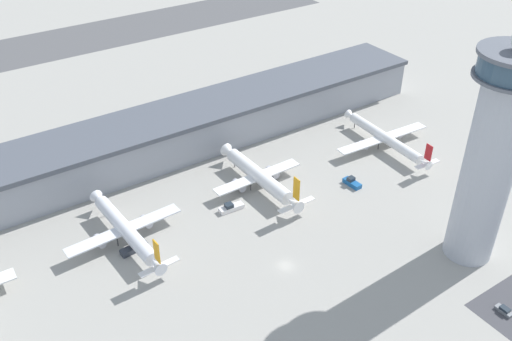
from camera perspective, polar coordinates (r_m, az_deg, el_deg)
The scene contains 11 objects.
ground_plane at distance 157.91m, azimuth 2.99°, elevation -9.50°, with size 1000.00×1000.00×0.00m, color #9E9B93.
terminal_building at distance 202.44m, azimuth -8.82°, elevation 3.54°, with size 209.96×25.00×15.45m.
runway_strip at distance 318.33m, azimuth -19.40°, elevation 11.85°, with size 314.94×44.00×0.01m, color #515154.
control_tower at distance 154.35m, azimuth 22.57°, elevation 1.57°, with size 18.67×18.67×64.76m.
airplane_gate_bravo at distance 166.29m, azimuth -12.92°, elevation -5.78°, with size 34.96×41.06×13.28m.
airplane_gate_charlie at distance 184.31m, azimuth 0.31°, elevation -0.58°, with size 31.78×40.89×14.12m.
airplane_gate_delta at distance 210.93m, azimuth 12.77°, elevation 3.20°, with size 38.95×43.56×11.59m.
service_truck_catering at distance 176.48m, azimuth -2.52°, elevation -3.73°, with size 8.10×3.15×2.61m.
service_truck_fuel at distance 189.87m, azimuth 9.57°, elevation -1.20°, with size 2.97×6.73×2.77m.
service_truck_baggage at distance 165.20m, azimuth -12.07°, elevation -7.56°, with size 8.08×3.21×3.07m.
car_white_wagon at distance 158.02m, azimuth 23.56°, elevation -12.70°, with size 1.86×4.41×1.56m.
Camera 1 is at (-71.17, -91.17, 107.51)m, focal length 40.00 mm.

